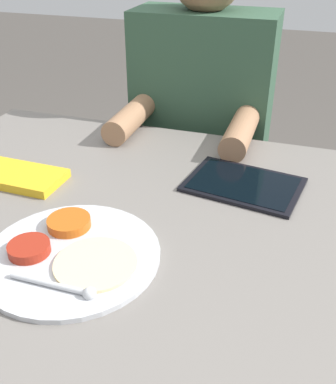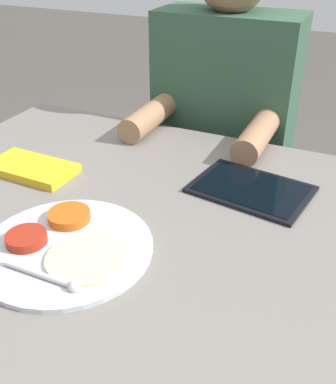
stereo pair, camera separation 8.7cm
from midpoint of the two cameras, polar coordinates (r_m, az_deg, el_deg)
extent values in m
cube|color=slate|center=(1.13, -2.95, -20.66)|extent=(1.18, 1.03, 0.75)
cylinder|color=#B7BABF|center=(0.83, -9.84, -7.11)|extent=(0.31, 0.31, 0.01)
cylinder|color=#B75114|center=(0.89, -9.73, -3.12)|extent=(0.08, 0.08, 0.02)
cylinder|color=maroon|center=(0.84, -14.76, -5.81)|extent=(0.07, 0.07, 0.02)
cylinder|color=beige|center=(0.79, -7.14, -8.38)|extent=(0.14, 0.14, 0.01)
cylinder|color=#B7BABF|center=(0.77, -12.99, -10.25)|extent=(0.14, 0.01, 0.01)
sphere|color=#B7BABF|center=(0.73, -8.43, -11.92)|extent=(0.02, 0.02, 0.02)
cube|color=silver|center=(1.10, -14.73, 2.60)|extent=(0.21, 0.12, 0.01)
cube|color=gold|center=(1.10, -14.78, 2.88)|extent=(0.21, 0.12, 0.02)
cube|color=black|center=(1.02, 12.94, 0.28)|extent=(0.27, 0.21, 0.01)
cube|color=black|center=(1.02, 12.97, 0.50)|extent=(0.25, 0.19, 0.00)
cube|color=black|center=(1.70, 7.49, -6.88)|extent=(0.38, 0.22, 0.44)
cube|color=#2D4C38|center=(1.44, 8.91, 9.77)|extent=(0.42, 0.20, 0.61)
cylinder|color=#936B4C|center=(1.30, -0.37, 9.54)|extent=(0.07, 0.25, 0.07)
cylinder|color=#936B4C|center=(1.21, 13.34, 7.02)|extent=(0.07, 0.25, 0.07)
camera|label=1|loc=(0.04, -87.14, 1.72)|focal=42.00mm
camera|label=2|loc=(0.04, 92.86, -1.72)|focal=42.00mm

